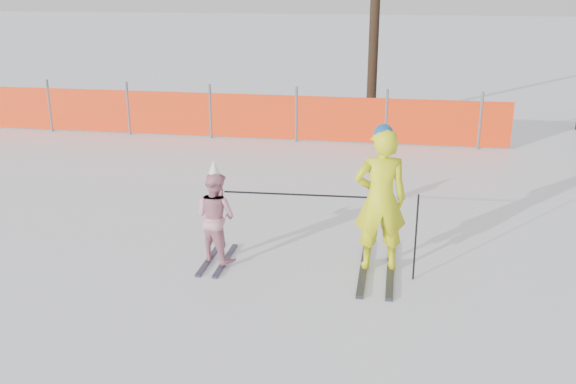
% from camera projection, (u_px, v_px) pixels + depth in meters
% --- Properties ---
extents(ground, '(120.00, 120.00, 0.00)m').
position_uv_depth(ground, '(281.00, 282.00, 7.86)').
color(ground, white).
rests_on(ground, ground).
extents(adult, '(0.73, 1.68, 1.90)m').
position_uv_depth(adult, '(380.00, 200.00, 7.90)').
color(adult, black).
rests_on(adult, ground).
extents(child, '(0.72, 1.04, 1.38)m').
position_uv_depth(child, '(216.00, 216.00, 8.25)').
color(child, black).
rests_on(child, ground).
extents(ski_poles, '(2.42, 0.22, 1.11)m').
position_uv_depth(ski_poles, '(340.00, 210.00, 7.92)').
color(ski_poles, black).
rests_on(ski_poles, ground).
extents(safety_fence, '(16.70, 0.06, 1.25)m').
position_uv_depth(safety_fence, '(141.00, 112.00, 15.02)').
color(safety_fence, '#595960').
rests_on(safety_fence, ground).
extents(tree_trunks, '(6.27, 1.32, 6.21)m').
position_uv_depth(tree_trunks, '(539.00, 2.00, 15.37)').
color(tree_trunks, black).
rests_on(tree_trunks, ground).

